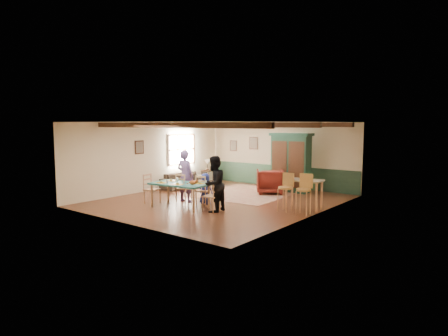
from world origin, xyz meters
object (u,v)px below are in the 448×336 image
Objects in this scene: armchair at (270,181)px; counter_table at (304,194)px; table_lamp at (207,165)px; person_child at (205,189)px; dining_chair_far_left at (184,188)px; end_table at (208,176)px; bar_stool_right at (303,195)px; person_man at (185,176)px; sofa at (185,180)px; dining_table at (180,195)px; armoire at (291,163)px; dining_chair_far_right at (204,190)px; dining_chair_end_right at (211,196)px; dining_chair_end_left at (152,189)px; bar_stool_left at (285,192)px; cat at (193,182)px; person_woman at (214,184)px.

armchair is 0.91× the size of counter_table.
person_child is at bearing -50.33° from table_lamp.
dining_chair_far_left is 1.82× the size of end_table.
bar_stool_right is at bearing 101.81° from armchair.
person_man reaches higher than sofa.
armchair is 0.49× the size of sofa.
dining_table is 3.46× the size of end_table.
person_man is 3.08m from sofa.
armoire is 1.91× the size of bar_stool_right.
bar_stool_right is (4.07, 0.77, 0.11)m from dining_chair_far_left.
sofa is 3.90× the size of end_table.
dining_chair_far_left is 4.14m from bar_stool_right.
bar_stool_right reaches higher than dining_chair_far_right.
person_child is at bearing -136.85° from dining_chair_end_right.
dining_chair_end_left is 0.82× the size of bar_stool_right.
armchair is at bearing -107.83° from dining_chair_far_right.
sofa is 1.81m from end_table.
dining_table is at bearing 60.95° from dining_chair_far_right.
bar_stool_left reaches higher than person_child.
sofa is (-1.44, 3.08, -0.18)m from dining_chair_end_left.
dining_chair_end_left is (-0.68, -0.82, 0.00)m from dining_chair_far_left.
dining_chair_far_left reaches higher than counter_table.
dining_chair_end_right is 2.74m from bar_stool_right.
cat reaches higher than end_table.
dining_chair_end_left is 3.40m from sofa.
counter_table is at bearing -162.99° from person_child.
person_woman is at bearing -135.97° from bar_stool_left.
person_child is at bearing -90.00° from dining_chair_far_right.
counter_table is (2.91, 1.37, -0.02)m from dining_chair_far_right.
cat is at bearing 49.41° from armchair.
table_lamp is 0.42× the size of bar_stool_left.
bar_stool_right reaches higher than sofa.
person_child is 0.45× the size of armoire.
cat is at bearing -158.46° from bar_stool_right.
person_woman is 1.51× the size of counter_table.
armchair is at bearing 132.94° from bar_stool_left.
table_lamp reaches higher than armchair.
person_child is 0.92× the size of counter_table.
dining_chair_far_right reaches higher than counter_table.
person_man is at bearing -43.15° from dining_chair_end_left.
dining_chair_far_left reaches higher than end_table.
person_man is 4.14m from bar_stool_right.
person_child is (0.81, 0.18, 0.03)m from dining_chair_far_left.
armchair is (0.93, 3.90, 0.08)m from dining_table.
cat is 0.33× the size of counter_table.
dining_chair_end_right is at bearing 58.28° from armchair.
person_woman reaches higher than dining_chair_end_right.
person_woman reaches higher than bar_stool_left.
counter_table is (3.73, 1.47, -0.02)m from dining_chair_far_left.
dining_chair_end_right is 3.77m from armchair.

